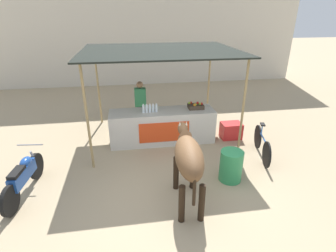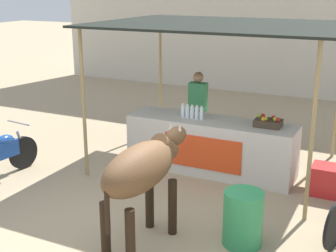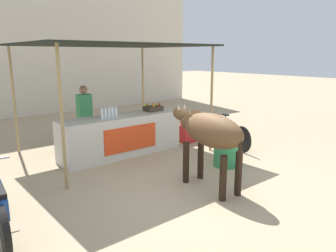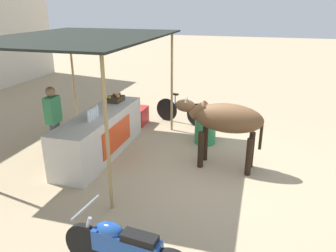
# 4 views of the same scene
# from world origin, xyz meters

# --- Properties ---
(ground_plane) EXTENTS (60.00, 60.00, 0.00)m
(ground_plane) POSITION_xyz_m (0.00, 0.00, 0.00)
(ground_plane) COLOR tan
(stall_counter) EXTENTS (3.00, 0.82, 0.96)m
(stall_counter) POSITION_xyz_m (0.00, 2.20, 0.48)
(stall_counter) COLOR beige
(stall_counter) RESTS_ON ground
(stall_awning) EXTENTS (4.20, 3.20, 2.61)m
(stall_awning) POSITION_xyz_m (0.00, 2.50, 2.51)
(stall_awning) COLOR black
(stall_awning) RESTS_ON ground
(water_bottle_row) EXTENTS (0.43, 0.07, 0.25)m
(water_bottle_row) POSITION_xyz_m (-0.35, 2.15, 1.07)
(water_bottle_row) COLOR silver
(water_bottle_row) RESTS_ON stall_counter
(fruit_crate) EXTENTS (0.44, 0.32, 0.18)m
(fruit_crate) POSITION_xyz_m (0.99, 2.25, 1.03)
(fruit_crate) COLOR #3F3326
(fruit_crate) RESTS_ON stall_counter
(vendor_behind_counter) EXTENTS (0.34, 0.22, 1.65)m
(vendor_behind_counter) POSITION_xyz_m (-0.57, 2.95, 0.85)
(vendor_behind_counter) COLOR #383842
(vendor_behind_counter) RESTS_ON ground
(cooler_box) EXTENTS (0.60, 0.44, 0.48)m
(cooler_box) POSITION_xyz_m (2.09, 2.10, 0.24)
(cooler_box) COLOR red
(cooler_box) RESTS_ON ground
(water_barrel) EXTENTS (0.51, 0.51, 0.73)m
(water_barrel) POSITION_xyz_m (1.28, 0.04, 0.36)
(water_barrel) COLOR #2D8C51
(water_barrel) RESTS_ON ground
(cow) EXTENTS (0.63, 1.84, 1.44)m
(cow) POSITION_xyz_m (0.13, -0.52, 1.03)
(cow) COLOR brown
(cow) RESTS_ON ground
(motorcycle_parked) EXTENTS (0.55, 1.80, 0.90)m
(motorcycle_parked) POSITION_xyz_m (-3.19, 0.25, 0.43)
(motorcycle_parked) COLOR black
(motorcycle_parked) RESTS_ON ground
(bicycle_leaning) EXTENTS (0.45, 1.62, 0.85)m
(bicycle_leaning) POSITION_xyz_m (2.48, 0.93, 0.35)
(bicycle_leaning) COLOR black
(bicycle_leaning) RESTS_ON ground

